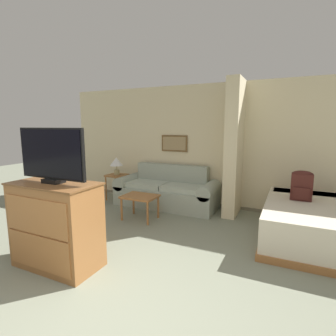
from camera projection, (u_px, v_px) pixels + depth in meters
name	position (u px, v px, depth m)	size (l,w,h in m)	color
wall_back	(220.00, 147.00, 5.53)	(7.54, 0.16, 2.60)	beige
wall_partition_pillar	(234.00, 149.00, 5.01)	(0.24, 0.71, 2.60)	beige
couch	(167.00, 191.00, 5.70)	(2.22, 0.84, 0.88)	#99A393
coffee_table	(140.00, 199.00, 4.86)	(0.63, 0.48, 0.45)	#996033
side_table	(117.00, 179.00, 6.17)	(0.43, 0.43, 0.60)	#996033
table_lamp	(116.00, 163.00, 6.11)	(0.31, 0.31, 0.41)	tan
tv_dresser	(56.00, 225.00, 3.21)	(1.09, 0.57, 1.06)	#996033
tv	(52.00, 155.00, 3.07)	(0.99, 0.16, 0.65)	black
bed	(313.00, 222.00, 3.97)	(1.40, 2.04, 0.57)	#996033
backpack	(302.00, 185.00, 4.12)	(0.31, 0.21, 0.47)	#471E19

